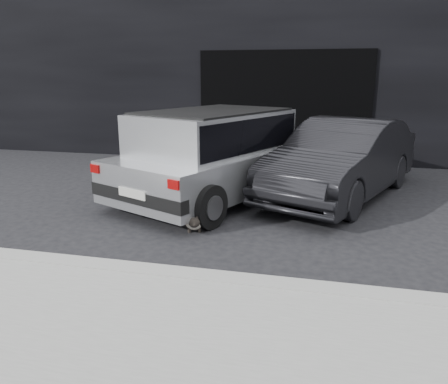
% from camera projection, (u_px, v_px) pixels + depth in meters
% --- Properties ---
extents(ground, '(80.00, 80.00, 0.00)m').
position_uv_depth(ground, '(194.00, 206.00, 7.05)').
color(ground, black).
rests_on(ground, ground).
extents(building_facade, '(34.00, 4.00, 5.00)m').
position_uv_depth(building_facade, '(292.00, 57.00, 11.82)').
color(building_facade, black).
rests_on(building_facade, ground).
extents(garage_opening, '(4.00, 0.10, 2.60)m').
position_uv_depth(garage_opening, '(283.00, 108.00, 10.24)').
color(garage_opening, black).
rests_on(garage_opening, ground).
extents(curb, '(18.00, 0.25, 0.12)m').
position_uv_depth(curb, '(213.00, 280.00, 4.37)').
color(curb, '#999994').
rests_on(curb, ground).
extents(sidewalk, '(18.00, 2.20, 0.11)m').
position_uv_depth(sidewalk, '(172.00, 353.00, 3.25)').
color(sidewalk, '#999994').
rests_on(sidewalk, ground).
extents(silver_hatchback, '(3.30, 4.42, 1.49)m').
position_uv_depth(silver_hatchback, '(218.00, 150.00, 7.38)').
color(silver_hatchback, silver).
rests_on(silver_hatchback, ground).
extents(second_car, '(2.84, 4.25, 1.32)m').
position_uv_depth(second_car, '(342.00, 159.00, 7.42)').
color(second_car, black).
rests_on(second_car, ground).
extents(cat_siamese, '(0.41, 0.77, 0.28)m').
position_uv_depth(cat_siamese, '(194.00, 221.00, 5.95)').
color(cat_siamese, beige).
rests_on(cat_siamese, ground).
extents(cat_white, '(0.83, 0.34, 0.39)m').
position_uv_depth(cat_white, '(190.00, 204.00, 6.52)').
color(cat_white, silver).
rests_on(cat_white, ground).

